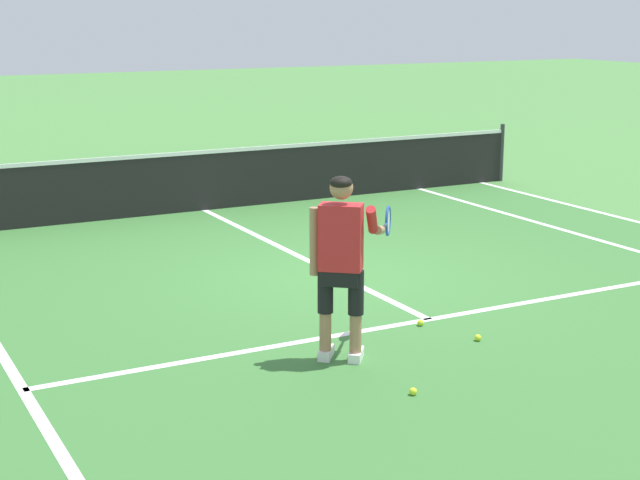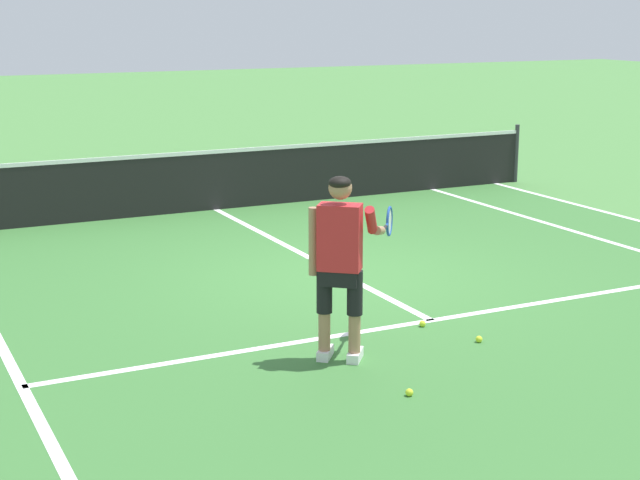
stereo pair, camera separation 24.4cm
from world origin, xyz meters
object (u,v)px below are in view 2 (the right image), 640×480
(tennis_player, at_px, (341,255))
(tennis_ball_by_baseline, at_px, (479,339))
(tennis_ball_near_feet, at_px, (409,392))
(tennis_ball_mid_court, at_px, (422,324))

(tennis_player, distance_m, tennis_ball_by_baseline, 1.72)
(tennis_player, distance_m, tennis_ball_near_feet, 1.41)
(tennis_player, height_order, tennis_ball_by_baseline, tennis_player)
(tennis_ball_near_feet, xyz_separation_m, tennis_ball_by_baseline, (1.30, 0.85, 0.00))
(tennis_player, bearing_deg, tennis_ball_mid_court, 21.67)
(tennis_player, bearing_deg, tennis_ball_by_baseline, -7.21)
(tennis_ball_near_feet, xyz_separation_m, tennis_ball_mid_court, (1.07, 1.50, 0.00))
(tennis_ball_near_feet, height_order, tennis_ball_mid_court, same)
(tennis_ball_near_feet, bearing_deg, tennis_ball_mid_court, 54.53)
(tennis_player, xyz_separation_m, tennis_ball_mid_court, (1.18, 0.47, -0.96))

